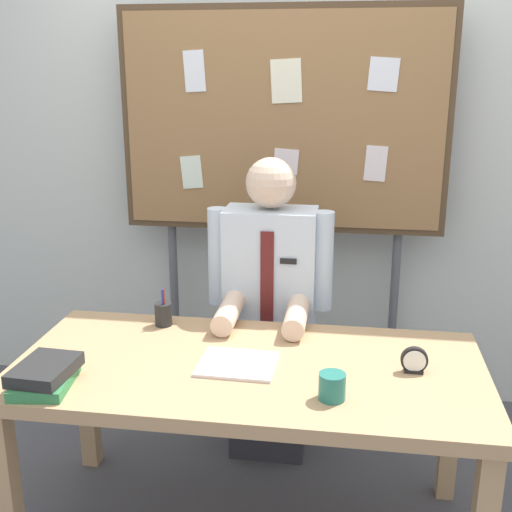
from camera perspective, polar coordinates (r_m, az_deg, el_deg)
back_wall at (r=3.34m, az=2.75°, el=9.78°), size 6.40×0.08×2.70m
desk at (r=2.36m, az=-0.67°, el=-11.40°), size 1.68×0.81×0.72m
person at (r=2.90m, az=1.23°, el=-5.79°), size 0.55×0.56×1.38m
bulletin_board at (r=3.13m, az=2.38°, el=11.43°), size 1.58×0.09×2.02m
book_stack at (r=2.27m, az=-18.31°, el=-10.05°), size 0.20×0.26×0.08m
open_notebook at (r=2.31m, az=-1.65°, el=-9.61°), size 0.28×0.24×0.01m
desk_clock at (r=2.32m, az=13.92°, el=-9.09°), size 0.09×0.04×0.09m
coffee_mug at (r=2.10m, az=6.80°, el=-11.47°), size 0.09×0.09×0.09m
pen_holder at (r=2.66m, az=-8.26°, el=-5.14°), size 0.07×0.07×0.16m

